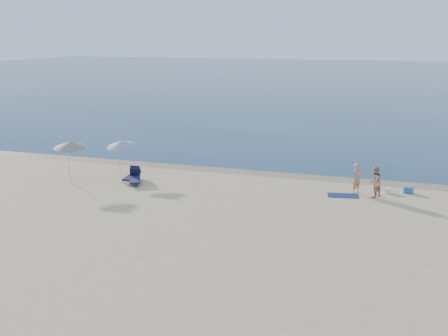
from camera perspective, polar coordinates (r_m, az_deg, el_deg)
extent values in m
plane|color=tan|center=(17.33, -6.52, -15.91)|extent=(160.00, 160.00, 0.00)
cube|color=#0C2748|center=(114.14, 15.22, 8.74)|extent=(240.00, 160.00, 0.01)
cube|color=#847254|center=(34.72, 6.98, -0.76)|extent=(240.00, 1.60, 0.00)
imported|color=tan|center=(31.26, 13.37, -1.04)|extent=(0.67, 0.74, 1.69)
imported|color=tan|center=(30.80, 15.06, -1.35)|extent=(0.98, 1.03, 1.69)
cube|color=#0E1B4A|center=(30.88, 11.98, -2.74)|extent=(1.75, 1.15, 0.03)
cube|color=silver|center=(31.95, 16.36, -2.22)|extent=(0.34, 0.30, 0.28)
cube|color=#1E5CA3|center=(32.24, 18.25, -2.16)|extent=(0.53, 0.42, 0.34)
cylinder|color=silver|center=(34.65, -10.61, 0.73)|extent=(0.05, 0.40, 2.02)
cone|color=white|center=(34.76, -10.40, 2.44)|extent=(1.80, 1.83, 0.62)
sphere|color=silver|center=(34.73, -10.41, 2.73)|extent=(0.06, 0.06, 0.06)
cylinder|color=silver|center=(33.80, -15.49, 0.35)|extent=(0.14, 0.30, 2.28)
cone|color=beige|center=(33.78, -15.37, 2.32)|extent=(2.45, 2.46, 0.58)
sphere|color=silver|center=(33.75, -15.39, 2.65)|extent=(0.07, 0.07, 0.07)
cube|color=#15193B|center=(32.92, -9.03, -1.20)|extent=(1.28, 1.73, 0.11)
cube|color=#15193B|center=(33.64, -9.05, -0.35)|extent=(0.71, 0.63, 0.53)
cylinder|color=#A5A5AD|center=(32.95, -8.61, -1.38)|extent=(0.03, 0.03, 0.24)
cube|color=#121831|center=(33.62, -9.40, -0.92)|extent=(0.77, 1.64, 0.11)
cube|color=#121831|center=(34.27, -8.96, -0.12)|extent=(0.62, 0.45, 0.51)
cylinder|color=#A5A5AD|center=(33.57, -9.02, -1.13)|extent=(0.03, 0.03, 0.23)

